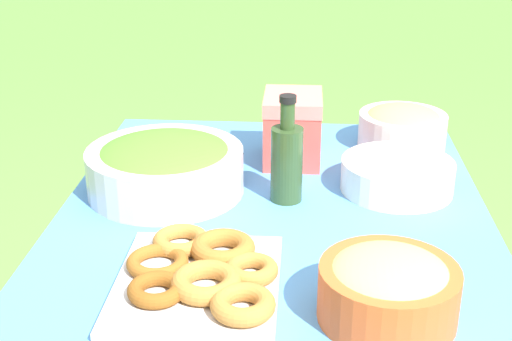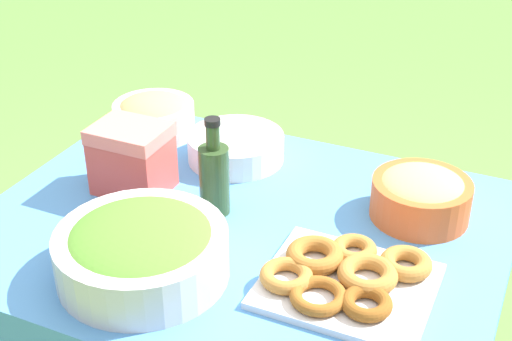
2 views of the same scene
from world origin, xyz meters
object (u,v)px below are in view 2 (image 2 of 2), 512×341
object	(u,v)px
bread_bowl	(154,115)
cooler_box	(132,158)
salad_bowl	(142,249)
donut_platter	(346,277)
plate_stack	(236,147)
pasta_bowl	(421,195)
olive_oil_bottle	(214,177)

from	to	relation	value
bread_bowl	cooler_box	distance (m)	0.31
salad_bowl	donut_platter	size ratio (longest dim) A/B	1.01
plate_stack	cooler_box	size ratio (longest dim) A/B	1.45
pasta_bowl	bread_bowl	bearing A→B (deg)	171.61
donut_platter	olive_oil_bottle	bearing A→B (deg)	159.41
plate_stack	olive_oil_bottle	size ratio (longest dim) A/B	1.06
donut_platter	plate_stack	xyz separation A→B (m)	(-0.44, 0.39, 0.01)
salad_bowl	plate_stack	bearing A→B (deg)	94.74
salad_bowl	olive_oil_bottle	bearing A→B (deg)	84.99
plate_stack	cooler_box	bearing A→B (deg)	-123.58
donut_platter	plate_stack	size ratio (longest dim) A/B	1.38
olive_oil_bottle	bread_bowl	xyz separation A→B (m)	(-0.35, 0.30, -0.04)
salad_bowl	olive_oil_bottle	size ratio (longest dim) A/B	1.46
salad_bowl	plate_stack	world-z (taller)	salad_bowl
salad_bowl	pasta_bowl	bearing A→B (deg)	44.17
donut_platter	bread_bowl	xyz separation A→B (m)	(-0.72, 0.43, 0.03)
olive_oil_bottle	donut_platter	bearing A→B (deg)	-20.59
donut_platter	pasta_bowl	bearing A→B (deg)	76.60
olive_oil_bottle	bread_bowl	distance (m)	0.46
pasta_bowl	bread_bowl	world-z (taller)	pasta_bowl
bread_bowl	donut_platter	bearing A→B (deg)	-31.24
olive_oil_bottle	bread_bowl	size ratio (longest dim) A/B	1.06
plate_stack	bread_bowl	world-z (taller)	bread_bowl
bread_bowl	salad_bowl	bearing A→B (deg)	-60.53
olive_oil_bottle	cooler_box	world-z (taller)	olive_oil_bottle
bread_bowl	plate_stack	bearing A→B (deg)	-8.86
plate_stack	cooler_box	world-z (taller)	cooler_box
cooler_box	bread_bowl	bearing A→B (deg)	112.13
plate_stack	bread_bowl	xyz separation A→B (m)	(-0.28, 0.04, 0.02)
donut_platter	cooler_box	world-z (taller)	cooler_box
pasta_bowl	plate_stack	xyz separation A→B (m)	(-0.51, 0.07, -0.02)
donut_platter	cooler_box	xyz separation A→B (m)	(-0.60, 0.15, 0.06)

